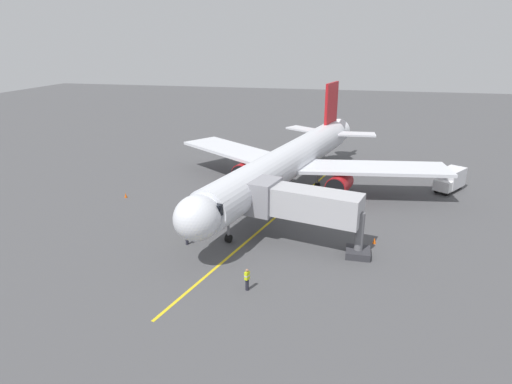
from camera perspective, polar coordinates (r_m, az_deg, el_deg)
name	(u,v)px	position (r m, az deg, el deg)	size (l,w,h in m)	color
ground_plane	(301,189)	(53.07, 5.87, 0.37)	(220.00, 220.00, 0.00)	#4C4C4F
apron_lead_in_line	(278,215)	(45.12, 2.87, -3.04)	(0.24, 40.00, 0.01)	yellow
airplane	(289,162)	(49.69, 4.28, 3.93)	(33.79, 39.87, 11.50)	silver
jet_bridge	(296,203)	(37.90, 5.25, -1.46)	(11.48, 5.31, 5.40)	#B7B7BC
ground_crew_marshaller	(187,235)	(39.03, -9.01, -5.58)	(0.27, 0.41, 1.71)	#23232D
ground_crew_wing_walker	(247,279)	(31.99, -1.17, -11.28)	(0.38, 0.46, 1.71)	#23232D
ground_crew_loader	(188,223)	(41.46, -8.88, -4.03)	(0.42, 0.29, 1.71)	#23232D
box_truck_near_nose	(450,180)	(56.69, 23.94, 1.48)	(4.18, 4.91, 2.62)	white
tug_portside	(269,158)	(63.96, 1.70, 4.43)	(2.28, 2.70, 1.50)	yellow
safety_cone_nose_left	(205,227)	(41.95, -6.61, -4.54)	(0.32, 0.32, 0.55)	#F2590F
safety_cone_nose_right	(126,195)	(52.09, -16.60, -0.41)	(0.32, 0.32, 0.55)	#F2590F
safety_cone_wing_port	(374,241)	(40.36, 15.16, -6.13)	(0.32, 0.32, 0.55)	#F2590F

